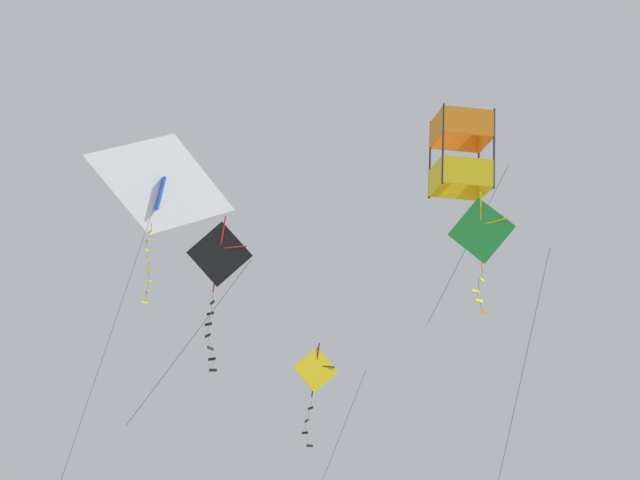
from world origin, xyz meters
The scene contains 5 objects.
kite_diamond_near_right centered at (-4.14, 4.09, 21.44)m, with size 2.15×1.23×8.38m.
kite_box_mid_left centered at (-4.46, 1.76, 25.27)m, with size 2.11×1.96×6.20m.
kite_diamond_far_centre centered at (-1.32, -3.78, 21.68)m, with size 3.08×1.93×9.40m.
kite_diamond_upper_right centered at (1.32, 1.54, 22.15)m, with size 2.42×1.65×5.16m.
kite_delta_near_left centered at (3.16, -2.17, 26.58)m, with size 3.36×2.43×9.86m.
Camera 1 is at (0.79, 21.96, 10.06)m, focal length 58.42 mm.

